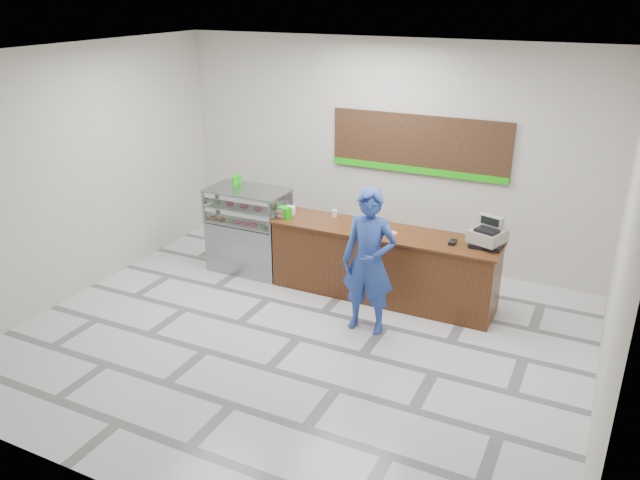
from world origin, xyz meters
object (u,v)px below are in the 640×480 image
at_px(cash_register, 488,235).
at_px(customer, 369,262).
at_px(display_case, 249,229).
at_px(serving_tray, 370,227).
at_px(sales_counter, 382,264).

relative_size(cash_register, customer, 0.27).
xyz_separation_m(display_case, serving_tray, (2.00, 0.05, 0.36)).
relative_size(sales_counter, customer, 1.70).
distance_m(serving_tray, customer, 1.03).
height_order(display_case, cash_register, cash_register).
bearing_deg(customer, serving_tray, 107.48).
bearing_deg(serving_tray, sales_counter, 9.51).
xyz_separation_m(sales_counter, customer, (0.14, -0.92, 0.44)).
height_order(cash_register, serving_tray, cash_register).
bearing_deg(serving_tray, cash_register, 22.70).
bearing_deg(display_case, serving_tray, 1.30).
xyz_separation_m(cash_register, customer, (-1.25, -1.01, -0.21)).
height_order(display_case, customer, customer).
relative_size(display_case, cash_register, 2.53).
xyz_separation_m(sales_counter, display_case, (-2.22, -0.00, 0.16)).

